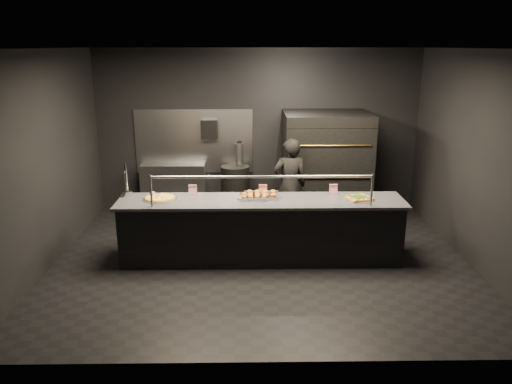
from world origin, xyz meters
The scene contains 15 objects.
room centered at (-0.02, 0.05, 1.50)m, with size 6.04×6.00×3.00m.
service_counter centered at (0.00, 0.00, 0.46)m, with size 4.10×0.78×1.37m.
pizza_oven centered at (1.20, 1.90, 0.97)m, with size 1.50×1.23×1.91m.
prep_shelf centered at (-1.60, 2.32, 0.45)m, with size 1.20×0.35×0.90m, color #99999E.
towel_dispenser centered at (-0.90, 2.39, 1.55)m, with size 0.30×0.20×0.35m, color black.
fire_extinguisher centered at (-0.35, 2.40, 1.06)m, with size 0.14×0.14×0.51m.
beer_tap centered at (-1.95, 0.20, 1.07)m, with size 0.14×0.20×0.54m.
round_pizza centered at (-1.45, 0.06, 0.94)m, with size 0.50×0.50×0.03m.
slider_tray_a centered at (-0.10, 0.08, 0.95)m, with size 0.50×0.44×0.07m.
slider_tray_b centered at (0.01, 0.15, 0.95)m, with size 0.60×0.51×0.08m.
square_pizza centered at (1.40, 0.00, 0.94)m, with size 0.42×0.42×0.05m.
condiment_jar centered at (-1.54, 0.13, 0.96)m, with size 0.13×0.05×0.09m.
tent_cards centered at (0.04, 0.28, 1.00)m, with size 2.20×0.04×0.15m.
trash_bin centered at (-0.43, 2.22, 0.44)m, with size 0.53×0.53×0.88m, color black.
worker centered at (0.51, 1.24, 0.79)m, with size 0.58×0.38×1.59m, color black.
Camera 1 is at (-0.18, -6.79, 3.04)m, focal length 35.00 mm.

